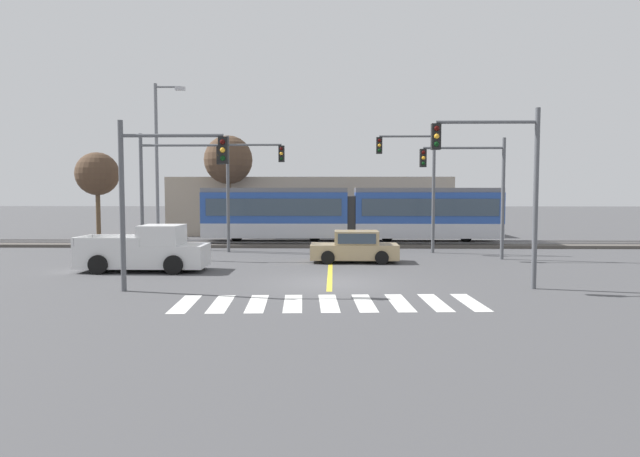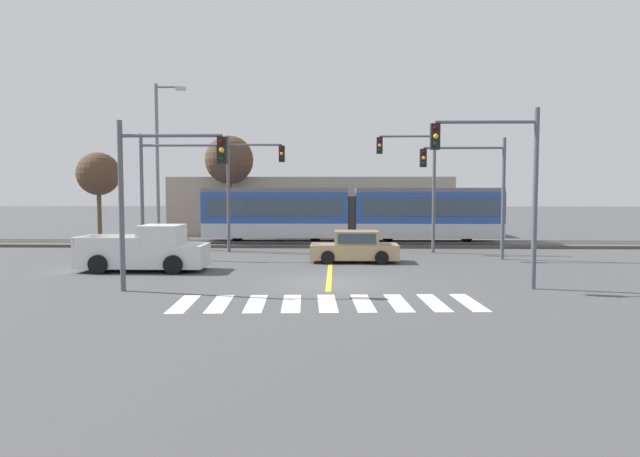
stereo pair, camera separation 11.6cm
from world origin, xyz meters
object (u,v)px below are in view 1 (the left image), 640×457
(traffic_light_mid_right, at_px, (474,179))
(traffic_light_far_right, at_px, (416,173))
(traffic_light_near_right, at_px, (501,171))
(traffic_light_far_left, at_px, (246,177))
(pickup_truck, at_px, (147,251))
(street_lamp_west, at_px, (159,158))
(sedan_crossing, at_px, (355,248))
(traffic_light_near_left, at_px, (159,180))
(bare_tree_far_west, at_px, (97,174))
(traffic_light_mid_left, at_px, (169,177))
(light_rail_tram, at_px, (351,213))
(bare_tree_west, at_px, (228,160))

(traffic_light_mid_right, bearing_deg, traffic_light_far_right, 131.27)
(traffic_light_near_right, height_order, traffic_light_mid_right, traffic_light_near_right)
(traffic_light_far_left, height_order, traffic_light_mid_right, traffic_light_far_left)
(pickup_truck, distance_m, traffic_light_near_right, 14.84)
(street_lamp_west, bearing_deg, traffic_light_far_left, -16.70)
(sedan_crossing, relative_size, traffic_light_near_left, 0.72)
(sedan_crossing, distance_m, traffic_light_near_left, 11.13)
(sedan_crossing, distance_m, pickup_truck, 9.61)
(traffic_light_near_left, xyz_separation_m, bare_tree_far_west, (-11.22, 21.83, 0.79))
(traffic_light_far_left, distance_m, traffic_light_near_right, 15.76)
(traffic_light_mid_left, bearing_deg, sedan_crossing, -6.82)
(traffic_light_near_right, bearing_deg, sedan_crossing, 123.51)
(traffic_light_near_right, distance_m, bare_tree_far_west, 31.16)
(light_rail_tram, relative_size, sedan_crossing, 4.40)
(sedan_crossing, relative_size, traffic_light_mid_right, 0.69)
(sedan_crossing, xyz_separation_m, pickup_truck, (-9.05, -3.21, 0.14))
(light_rail_tram, distance_m, sedan_crossing, 8.56)
(traffic_light_near_left, relative_size, bare_tree_far_west, 0.94)
(pickup_truck, relative_size, bare_tree_west, 0.73)
(pickup_truck, relative_size, traffic_light_far_left, 0.84)
(traffic_light_far_right, bearing_deg, street_lamp_west, 173.37)
(traffic_light_far_right, distance_m, bare_tree_west, 15.46)
(traffic_light_far_left, relative_size, bare_tree_far_west, 1.04)
(bare_tree_west, bearing_deg, traffic_light_near_left, -85.68)
(light_rail_tram, bearing_deg, traffic_light_far_left, -144.93)
(traffic_light_near_left, distance_m, street_lamp_west, 14.70)
(traffic_light_mid_right, xyz_separation_m, street_lamp_west, (-17.23, 4.58, 1.35))
(traffic_light_far_left, xyz_separation_m, bare_tree_far_west, (-12.30, 9.45, 0.42))
(traffic_light_far_left, xyz_separation_m, traffic_light_far_right, (9.36, -0.10, 0.23))
(pickup_truck, xyz_separation_m, traffic_light_mid_left, (-0.22, 4.31, 3.28))
(sedan_crossing, xyz_separation_m, traffic_light_near_left, (-6.96, -8.10, 3.13))
(traffic_light_far_right, relative_size, bare_tree_west, 0.91)
(pickup_truck, bearing_deg, traffic_light_mid_right, 16.68)
(bare_tree_far_west, height_order, bare_tree_west, bare_tree_west)
(light_rail_tram, xyz_separation_m, pickup_truck, (-9.13, -11.66, -1.21))
(traffic_light_near_left, relative_size, street_lamp_west, 0.61)
(light_rail_tram, distance_m, traffic_light_near_left, 18.08)
(sedan_crossing, relative_size, traffic_light_mid_left, 0.67)
(traffic_light_far_left, distance_m, traffic_light_far_right, 9.37)
(light_rail_tram, distance_m, street_lamp_west, 12.06)
(traffic_light_mid_left, relative_size, traffic_light_far_right, 0.93)
(sedan_crossing, height_order, bare_tree_far_west, bare_tree_far_west)
(bare_tree_west, bearing_deg, street_lamp_west, -108.50)
(traffic_light_near_right, bearing_deg, traffic_light_far_right, 96.66)
(traffic_light_mid_left, bearing_deg, light_rail_tram, 38.17)
(pickup_truck, height_order, traffic_light_near_left, traffic_light_near_left)
(traffic_light_mid_left, height_order, bare_tree_far_west, traffic_light_mid_left)
(light_rail_tram, distance_m, pickup_truck, 14.86)
(light_rail_tram, height_order, traffic_light_mid_left, traffic_light_mid_left)
(traffic_light_near_right, bearing_deg, bare_tree_west, 122.59)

